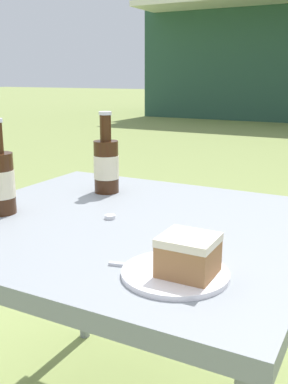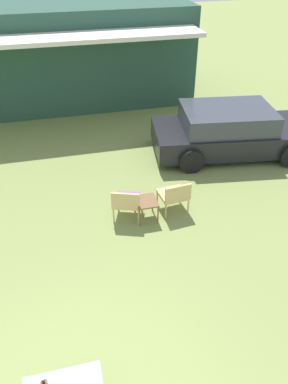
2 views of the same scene
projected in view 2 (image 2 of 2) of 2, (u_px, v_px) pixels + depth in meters
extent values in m
cube|color=#284C3D|center=(39.00, 56.00, 12.51)|extent=(10.01, 3.20, 3.14)
cube|color=silver|center=(35.00, 40.00, 10.19)|extent=(9.51, 1.20, 0.12)
cube|color=black|center=(232.00, 136.00, 10.11)|extent=(4.43, 2.33, 0.59)
cube|color=#383D47|center=(227.00, 118.00, 9.78)|extent=(2.52, 1.93, 0.51)
cylinder|color=black|center=(265.00, 125.00, 11.06)|extent=(0.66, 0.28, 0.63)
cylinder|color=black|center=(178.00, 129.00, 10.83)|extent=(0.66, 0.28, 0.63)
cylinder|color=black|center=(191.00, 161.00, 9.34)|extent=(0.66, 0.28, 0.63)
cylinder|color=tan|center=(141.00, 202.00, 8.17)|extent=(0.04, 0.04, 0.35)
cylinder|color=tan|center=(117.00, 201.00, 8.22)|extent=(0.04, 0.04, 0.35)
cylinder|color=tan|center=(138.00, 217.00, 7.77)|extent=(0.04, 0.04, 0.35)
cylinder|color=tan|center=(114.00, 215.00, 7.81)|extent=(0.04, 0.04, 0.35)
cube|color=tan|center=(127.00, 201.00, 7.87)|extent=(0.73, 0.72, 0.06)
cube|color=tan|center=(125.00, 200.00, 7.55)|extent=(0.56, 0.24, 0.34)
cube|color=#995193|center=(127.00, 199.00, 7.84)|extent=(0.65, 0.62, 0.05)
cylinder|color=tan|center=(179.00, 193.00, 8.45)|extent=(0.04, 0.04, 0.35)
cylinder|color=tan|center=(157.00, 198.00, 8.31)|extent=(0.04, 0.04, 0.35)
cylinder|color=tan|center=(188.00, 206.00, 8.07)|extent=(0.04, 0.04, 0.35)
cylinder|color=tan|center=(166.00, 211.00, 7.93)|extent=(0.04, 0.04, 0.35)
cube|color=tan|center=(173.00, 194.00, 8.07)|extent=(0.63, 0.61, 0.06)
cube|color=tan|center=(178.00, 193.00, 7.76)|extent=(0.58, 0.11, 0.34)
cube|color=brown|center=(146.00, 201.00, 7.77)|extent=(0.44, 0.49, 0.03)
cylinder|color=brown|center=(140.00, 218.00, 7.69)|extent=(0.03, 0.03, 0.43)
cylinder|color=brown|center=(158.00, 215.00, 7.76)|extent=(0.03, 0.03, 0.43)
cylinder|color=brown|center=(135.00, 205.00, 8.04)|extent=(0.03, 0.03, 0.43)
cylinder|color=brown|center=(152.00, 202.00, 8.11)|extent=(0.03, 0.03, 0.43)
cylinder|color=gray|center=(99.00, 379.00, 4.84)|extent=(0.04, 0.04, 0.65)
cylinder|color=#381E0F|center=(43.00, 381.00, 4.25)|extent=(0.03, 0.03, 0.08)
cylinder|color=silver|center=(43.00, 379.00, 4.23)|extent=(0.04, 0.04, 0.01)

